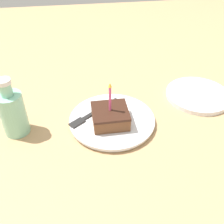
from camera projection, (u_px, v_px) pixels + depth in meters
The scene contains 6 objects.
ground_plane at pixel (115, 127), 0.80m from camera, with size 2.40×2.40×0.04m.
plate at pixel (112, 120), 0.78m from camera, with size 0.25×0.25×0.02m.
cake_slice at pixel (110, 116), 0.75m from camera, with size 0.10×0.10×0.13m.
fork at pixel (92, 114), 0.79m from camera, with size 0.16×0.13×0.00m.
bottle at pixel (13, 112), 0.72m from camera, with size 0.07×0.07×0.17m.
side_plate at pixel (198, 95), 0.89m from camera, with size 0.21×0.21×0.02m.
Camera 1 is at (0.10, 0.59, 0.52)m, focal length 42.00 mm.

